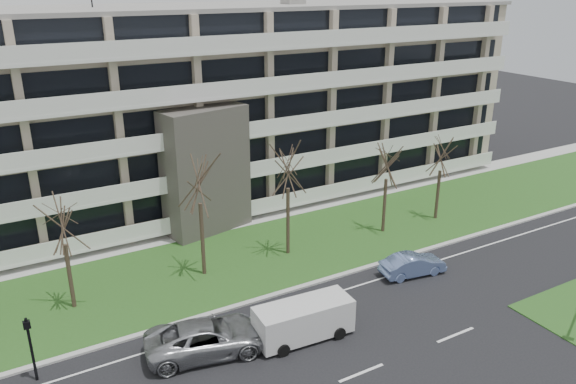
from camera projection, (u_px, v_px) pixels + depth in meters
ground at (361, 373)px, 26.02m from camera, size 160.00×160.00×0.00m
grass_verge at (241, 259)px, 36.56m from camera, size 90.00×10.00×0.06m
curb at (278, 294)px, 32.49m from camera, size 90.00×0.35×0.12m
sidewalk at (209, 229)px, 41.01m from camera, size 90.00×2.00×0.08m
lane_edge_line at (291, 307)px, 31.29m from camera, size 90.00×0.12×0.01m
apartment_building at (171, 109)px, 43.86m from camera, size 60.50×15.10×18.75m
silver_pickup at (208, 338)px, 27.19m from camera, size 6.44×3.94×1.67m
blue_sedan at (413, 265)px, 34.49m from camera, size 4.29×2.06×1.36m
white_van at (305, 317)px, 28.25m from camera, size 5.13×2.33×1.95m
pedestrian_signal at (30, 341)px, 24.84m from camera, size 0.31×0.24×3.28m
tree_2 at (61, 219)px, 29.35m from camera, size 3.45×3.45×6.90m
tree_3 at (199, 174)px, 32.44m from camera, size 4.22×4.22×8.45m
tree_4 at (288, 161)px, 35.10m from camera, size 4.14×4.14×8.28m
tree_5 at (387, 158)px, 38.68m from camera, size 3.59×3.59×7.18m
tree_6 at (442, 152)px, 40.98m from camera, size 3.43×3.43×6.87m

